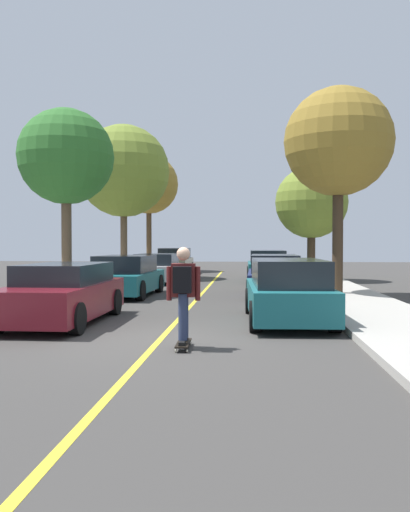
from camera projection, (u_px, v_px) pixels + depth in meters
ground at (160, 340)px, 9.72m from camera, size 80.00×80.00×0.00m
center_line at (185, 312)px, 13.71m from camera, size 0.12×39.20×0.01m
parked_car_left_nearest at (63, 294)px, 11.81m from camera, size 1.86×4.29×1.33m
parked_car_left_near at (125, 276)px, 17.77m from camera, size 2.08×4.29×1.37m
parked_car_left_far at (157, 268)px, 23.90m from camera, size 2.07×4.66×1.30m
parked_car_left_farthest at (175, 262)px, 29.70m from camera, size 1.84×4.48×1.49m
parked_car_right_nearest at (287, 291)px, 11.88m from camera, size 1.92×4.29×1.43m
parked_car_right_near at (274, 276)px, 17.84m from camera, size 1.91×4.23×1.39m
parked_car_right_far at (267, 266)px, 24.37m from camera, size 1.90×4.59×1.44m
street_tree_left_nearest at (66, 158)px, 17.92m from camera, size 3.25×3.25×6.23m
street_tree_left_near at (124, 171)px, 26.19m from camera, size 4.58×4.58×7.52m
street_tree_left_far at (149, 185)px, 32.82m from camera, size 3.69×3.69×7.15m
street_tree_right_nearest at (338, 143)px, 17.27m from camera, size 3.56×3.56×6.77m
street_tree_right_near at (311, 203)px, 24.60m from camera, size 3.38×3.38×5.24m
skateboard at (183, 343)px, 8.97m from camera, size 0.24×0.85×0.10m
skateboarder at (183, 289)px, 8.91m from camera, size 0.58×0.70×1.63m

